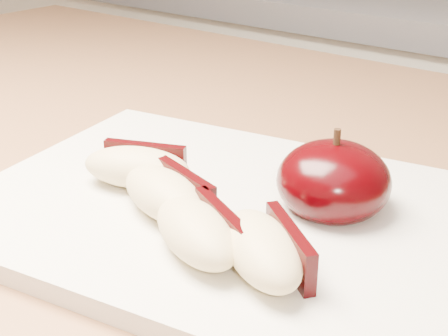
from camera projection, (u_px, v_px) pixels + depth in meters
The scene contains 6 objects.
cutting_board at pixel (224, 212), 0.40m from camera, with size 0.33×0.24×0.01m, color silver.
apple_half at pixel (333, 181), 0.39m from camera, with size 0.07×0.07×0.06m.
apple_wedge_a at pixel (138, 166), 0.42m from camera, with size 0.08×0.06×0.03m.
apple_wedge_b at pixel (167, 194), 0.38m from camera, with size 0.08×0.06×0.03m.
apple_wedge_c at pixel (199, 231), 0.34m from camera, with size 0.08×0.06×0.03m.
apple_wedge_d at pixel (265, 249), 0.33m from camera, with size 0.08×0.07×0.03m.
Camera 1 is at (0.12, 0.11, 1.10)m, focal length 50.00 mm.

